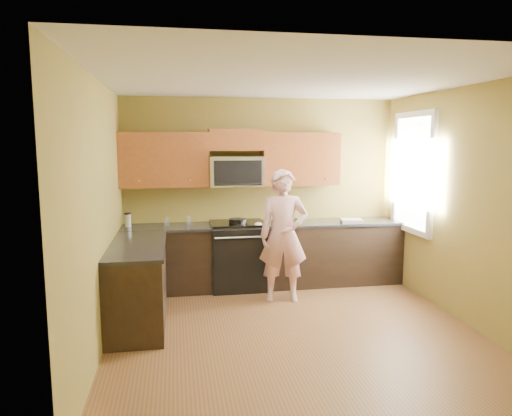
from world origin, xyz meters
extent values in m
plane|color=brown|center=(0.00, 0.00, 0.00)|extent=(4.00, 4.00, 0.00)
plane|color=white|center=(0.00, 0.00, 2.70)|extent=(4.00, 4.00, 0.00)
plane|color=olive|center=(0.00, 2.00, 1.35)|extent=(4.00, 0.00, 4.00)
plane|color=olive|center=(0.00, -2.00, 1.35)|extent=(4.00, 0.00, 4.00)
plane|color=olive|center=(-2.00, 0.00, 1.35)|extent=(0.00, 4.00, 4.00)
plane|color=olive|center=(2.00, 0.00, 1.35)|extent=(0.00, 4.00, 4.00)
cube|color=black|center=(0.00, 1.70, 0.44)|extent=(4.00, 0.60, 0.88)
cube|color=black|center=(-1.70, 0.60, 0.44)|extent=(0.60, 1.60, 0.88)
cube|color=black|center=(0.00, 1.69, 0.90)|extent=(4.00, 0.62, 0.04)
cube|color=black|center=(-1.69, 0.60, 0.90)|extent=(0.62, 1.60, 0.04)
cube|color=brown|center=(-0.40, 1.83, 2.10)|extent=(0.76, 0.33, 0.30)
imported|color=#E3717B|center=(0.12, 1.05, 0.86)|extent=(0.69, 0.51, 1.73)
cube|color=#B27F47|center=(0.19, 1.67, 0.93)|extent=(0.13, 0.13, 0.01)
ellipsoid|color=silver|center=(-0.14, 1.45, 0.95)|extent=(0.13, 0.14, 0.06)
ellipsoid|color=silver|center=(0.47, 1.71, 0.95)|extent=(0.14, 0.15, 0.07)
cube|color=white|center=(1.24, 1.55, 0.95)|extent=(0.34, 0.29, 0.05)
cylinder|color=silver|center=(-1.38, 1.75, 0.98)|extent=(0.09, 0.09, 0.12)
cylinder|color=silver|center=(-1.08, 1.77, 0.98)|extent=(0.07, 0.07, 0.12)
camera|label=1|loc=(-1.25, -4.76, 2.07)|focal=32.82mm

